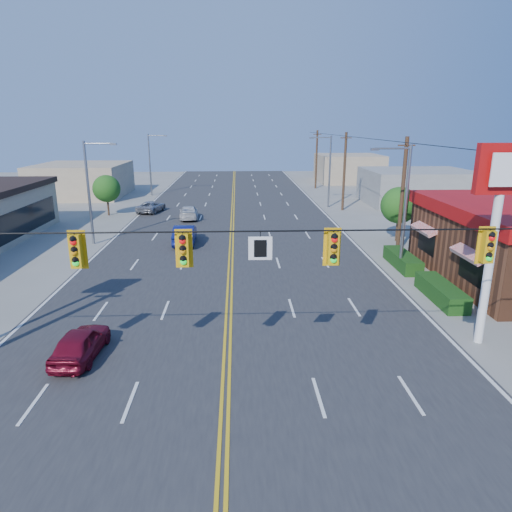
{
  "coord_description": "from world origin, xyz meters",
  "views": [
    {
      "loc": [
        0.49,
        -13.78,
        9.19
      ],
      "look_at": [
        1.5,
        10.36,
        2.2
      ],
      "focal_mm": 32.0,
      "sensor_mm": 36.0,
      "label": 1
    }
  ],
  "objects_px": {
    "kfc_pylon": "(498,206)",
    "car_white": "(189,213)",
    "car_blue": "(185,235)",
    "car_magenta": "(81,344)",
    "car_silver": "(151,207)",
    "signal_span": "(219,266)"
  },
  "relations": [
    {
      "from": "kfc_pylon",
      "to": "car_white",
      "type": "bearing_deg",
      "value": 119.18
    },
    {
      "from": "car_white",
      "to": "car_blue",
      "type": "bearing_deg",
      "value": 88.11
    },
    {
      "from": "car_silver",
      "to": "kfc_pylon",
      "type": "bearing_deg",
      "value": 135.66
    },
    {
      "from": "car_magenta",
      "to": "car_blue",
      "type": "distance_m",
      "value": 18.51
    },
    {
      "from": "car_blue",
      "to": "car_white",
      "type": "distance_m",
      "value": 9.98
    },
    {
      "from": "signal_span",
      "to": "car_magenta",
      "type": "distance_m",
      "value": 7.86
    },
    {
      "from": "car_blue",
      "to": "kfc_pylon",
      "type": "bearing_deg",
      "value": 128.36
    },
    {
      "from": "kfc_pylon",
      "to": "car_silver",
      "type": "bearing_deg",
      "value": 122.25
    },
    {
      "from": "car_magenta",
      "to": "car_silver",
      "type": "xyz_separation_m",
      "value": [
        -2.87,
        32.13,
        -0.04
      ]
    },
    {
      "from": "signal_span",
      "to": "car_magenta",
      "type": "height_order",
      "value": "signal_span"
    },
    {
      "from": "signal_span",
      "to": "car_white",
      "type": "height_order",
      "value": "signal_span"
    },
    {
      "from": "kfc_pylon",
      "to": "car_silver",
      "type": "distance_m",
      "value": 37.45
    },
    {
      "from": "signal_span",
      "to": "car_magenta",
      "type": "xyz_separation_m",
      "value": [
        -5.79,
        3.2,
        -4.25
      ]
    },
    {
      "from": "car_blue",
      "to": "car_silver",
      "type": "distance_m",
      "value": 14.66
    },
    {
      "from": "car_blue",
      "to": "car_silver",
      "type": "height_order",
      "value": "car_blue"
    },
    {
      "from": "car_white",
      "to": "car_silver",
      "type": "height_order",
      "value": "car_white"
    },
    {
      "from": "signal_span",
      "to": "car_white",
      "type": "distance_m",
      "value": 32.1
    },
    {
      "from": "car_white",
      "to": "signal_span",
      "type": "bearing_deg",
      "value": 91.88
    },
    {
      "from": "car_magenta",
      "to": "signal_span",
      "type": "bearing_deg",
      "value": 153.96
    },
    {
      "from": "kfc_pylon",
      "to": "car_blue",
      "type": "relative_size",
      "value": 1.84
    },
    {
      "from": "car_magenta",
      "to": "car_silver",
      "type": "height_order",
      "value": "car_magenta"
    },
    {
      "from": "car_blue",
      "to": "car_silver",
      "type": "xyz_separation_m",
      "value": [
        -5.08,
        13.75,
        -0.16
      ]
    }
  ]
}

